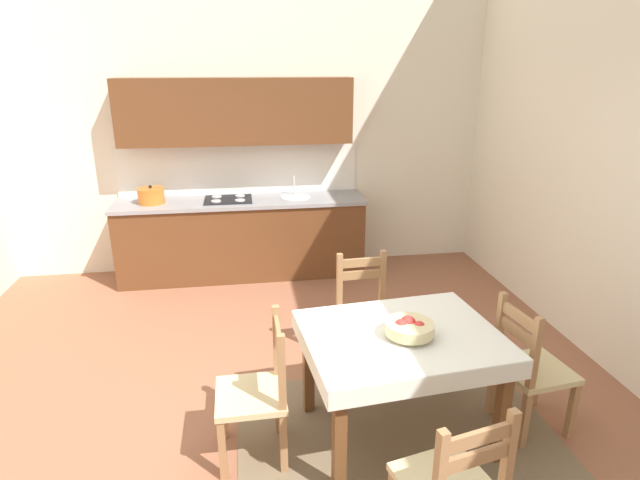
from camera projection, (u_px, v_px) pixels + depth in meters
name	position (u px, v px, depth m)	size (l,w,h in m)	color
ground_plane	(271.00, 435.00, 3.50)	(6.02, 6.75, 0.10)	#935B42
wall_back	(248.00, 90.00, 5.75)	(6.02, 0.12, 4.12)	silver
area_rug	(400.00, 442.00, 3.36)	(2.10, 1.60, 0.01)	#75624A
kitchen_cabinetry	(240.00, 203.00, 5.81)	(2.76, 0.63, 2.20)	brown
dining_table	(401.00, 352.00, 3.25)	(1.30, 1.06, 0.75)	brown
dining_chair_kitchen_side	(365.00, 316.00, 4.10)	(0.44, 0.44, 0.93)	#D1BC89
dining_chair_window_side	(530.00, 369.00, 3.38)	(0.47, 0.47, 0.93)	#D1BC89
dining_chair_tv_side	(257.00, 393.00, 3.14)	(0.42, 0.42, 0.93)	#D1BC89
fruit_bowl	(409.00, 328.00, 3.15)	(0.30, 0.30, 0.12)	beige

